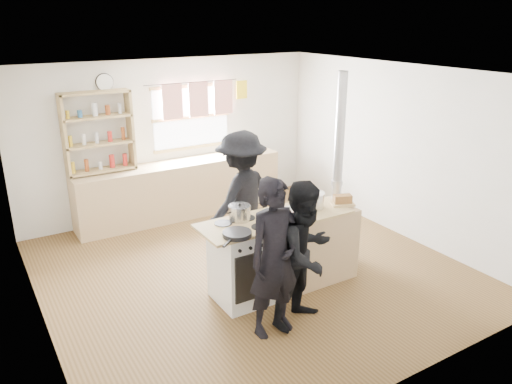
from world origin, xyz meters
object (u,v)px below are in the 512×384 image
Objects in this scene: stockpot_stove at (240,213)px; person_far at (241,198)px; thermos at (240,145)px; flue_heater at (335,216)px; stockpot_counter at (313,200)px; cooking_island at (285,251)px; bread_board at (342,200)px; skillet_greens at (237,234)px; person_near_right at (305,254)px; person_near_left at (275,258)px; roast_tray at (289,213)px.

stockpot_stove is 0.14× the size of person_far.
thermos is 2.60m from flue_heater.
thermos reaches higher than stockpot_counter.
bread_board is (0.79, -0.08, 0.51)m from cooking_island.
thermos is 0.67× the size of skillet_greens.
person_far is at bearing 58.25° from skillet_greens.
stockpot_counter is 1.01m from person_far.
thermos is 0.12× the size of flue_heater.
flue_heater is (1.70, 0.42, -0.31)m from skillet_greens.
person_far is (0.15, 1.59, 0.09)m from person_near_right.
skillet_greens is at bearing 106.55° from person_near_left.
bread_board is 1.30m from person_far.
thermos is 0.17× the size of person_near_left.
person_far is (-1.05, -1.88, -0.17)m from thermos.
person_near_right is 1.60m from person_far.
skillet_greens is (-0.77, -0.22, 0.49)m from cooking_island.
person_near_right reaches higher than cooking_island.
cooking_island is at bearing 15.85° from skillet_greens.
thermos is 2.97m from roast_tray.
flue_heater is at bearing 125.31° from person_far.
thermos is at bearing -139.46° from person_far.
skillet_greens is 1.77m from flue_heater.
skillet_greens is at bearing -164.15° from cooking_island.
person_near_right is (-0.24, -0.70, 0.32)m from cooking_island.
person_near_left reaches higher than thermos.
cooking_island is 0.81m from person_near_right.
person_far reaches higher than stockpot_stove.
stockpot_stove reaches higher than skillet_greens.
person_near_right is at bearing -131.57° from stockpot_counter.
stockpot_counter reaches higher than stockpot_stove.
stockpot_stove is 0.87× the size of stockpot_counter.
flue_heater is 1.58× the size of person_near_right.
skillet_greens is at bearing -120.16° from thermos.
bread_board is at bearing -2.03° from roast_tray.
person_near_right is (0.37, -0.00, -0.05)m from person_near_left.
stockpot_counter is 0.40m from bread_board.
roast_tray is 1.29× the size of stockpot_counter.
person_far is (0.45, 0.75, -0.14)m from stockpot_stove.
roast_tray is at bearing -74.97° from cooking_island.
stockpot_counter is 0.67m from flue_heater.
person_near_left is at bearing -144.51° from stockpot_counter.
skillet_greens is 0.74m from person_near_right.
thermos is 0.79× the size of roast_tray.
thermos is 2.85m from bread_board.
person_near_left is (-1.40, -0.62, -0.14)m from bread_board.
cooking_island is 0.96m from flue_heater.
person_near_right is (-0.65, -0.73, -0.24)m from stockpot_counter.
person_far is (-0.87, 0.96, -0.10)m from bread_board.
person_near_left is (-1.53, -0.90, 0.19)m from flue_heater.
skillet_greens is 1.31m from person_far.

